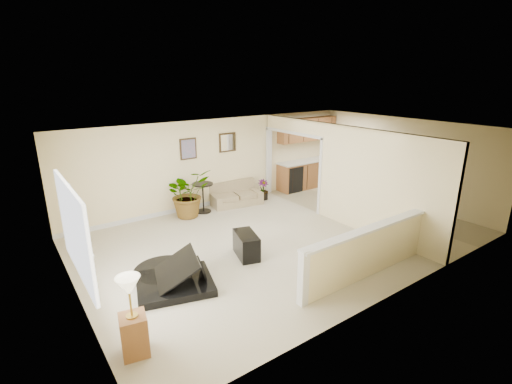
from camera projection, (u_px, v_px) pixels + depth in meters
floor at (284, 236)px, 8.81m from camera, size 9.00×9.00×0.00m
back_wall at (219, 162)px, 10.76m from camera, size 9.00×0.04×2.50m
front_wall at (401, 228)px, 6.11m from camera, size 9.00×0.04×2.50m
left_wall at (69, 233)px, 5.94m from camera, size 0.04×6.00×2.50m
right_wall at (402, 161)px, 10.93m from camera, size 0.04×6.00×2.50m
ceiling at (286, 131)px, 8.06m from camera, size 9.00×6.00×0.04m
kitchen_vinyl at (369, 210)px, 10.56m from camera, size 2.70×6.00×0.01m
interior_partition at (332, 173)px, 9.64m from camera, size 0.18×5.99×2.50m
pony_half_wall at (366, 252)px, 6.91m from camera, size 3.42×0.22×1.00m
left_window at (74, 231)px, 5.50m from camera, size 0.05×2.15×1.45m
wall_art_left at (188, 149)px, 10.06m from camera, size 0.48×0.04×0.58m
wall_mirror at (228, 142)px, 10.74m from camera, size 0.55×0.04×0.55m
kitchen_cabinets at (306, 162)px, 12.44m from camera, size 2.36×0.65×2.33m
piano at (169, 259)px, 6.62m from camera, size 1.79×1.79×1.25m
piano_bench at (246, 245)px, 7.78m from camera, size 0.59×0.84×0.51m
loveseat at (235, 193)px, 11.00m from camera, size 1.60×1.07×0.84m
accent_table at (203, 194)px, 10.23m from camera, size 0.57×0.57×0.83m
palm_plant at (188, 194)px, 9.89m from camera, size 1.28×1.15×1.30m
small_plant at (263, 191)px, 11.39m from camera, size 0.40×0.40×0.61m
lamp_stand at (133, 322)px, 4.96m from camera, size 0.41×0.41×1.19m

